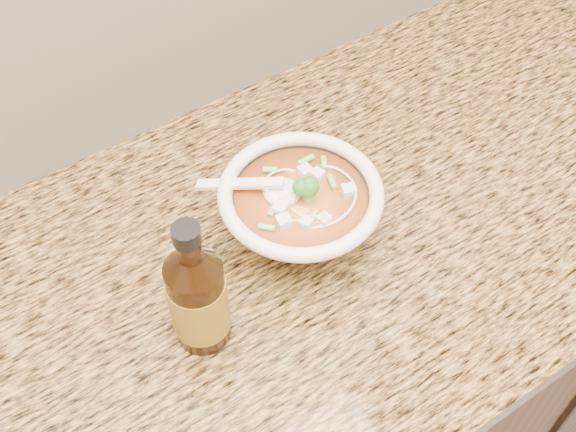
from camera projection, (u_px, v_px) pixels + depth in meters
cabinet at (232, 426)px, 1.32m from camera, size 4.00×0.65×0.86m
counter_slab at (212, 294)px, 0.96m from camera, size 4.00×0.68×0.04m
soup_bowl at (301, 212)px, 0.96m from camera, size 0.22×0.22×0.12m
hot_sauce_bottle at (198, 298)px, 0.84m from camera, size 0.09×0.09×0.21m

